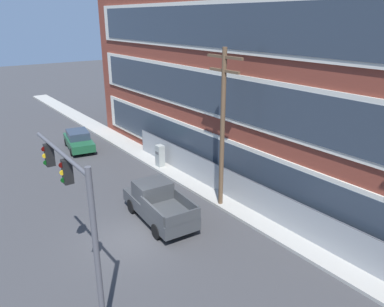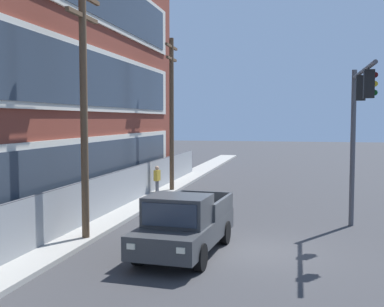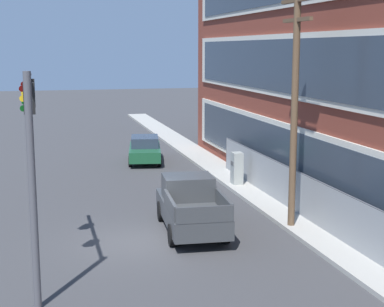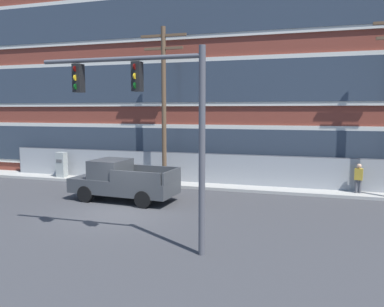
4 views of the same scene
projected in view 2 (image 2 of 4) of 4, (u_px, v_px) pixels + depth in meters
name	position (u px, v px, depth m)	size (l,w,h in m)	color
ground_plane	(257.00, 251.00, 15.81)	(160.00, 160.00, 0.00)	#38383A
sidewalk_building_side	(72.00, 238.00, 17.23)	(80.00, 1.83, 0.16)	#9E9B93
chain_link_fence	(116.00, 191.00, 22.41)	(32.72, 0.06, 1.91)	gray
traffic_signal_mast	(358.00, 116.00, 17.81)	(5.47, 0.43, 6.30)	#4C4C51
pickup_truck_dark_grey	(184.00, 225.00, 15.33)	(5.42, 2.46, 2.00)	#383A3D
utility_pole_near_corner	(84.00, 99.00, 16.66)	(2.68, 0.26, 9.07)	brown
utility_pole_midblock	(172.00, 108.00, 28.20)	(2.28, 0.26, 9.04)	brown
pedestrian_near_cabinet	(157.00, 178.00, 27.27)	(0.44, 0.32, 1.69)	#4C4C51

